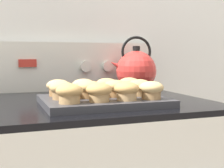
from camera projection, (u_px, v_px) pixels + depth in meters
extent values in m
cube|color=silver|center=(65.00, 20.00, 1.42)|extent=(8.00, 0.05, 2.40)
cube|color=black|center=(87.00, 102.00, 1.10)|extent=(0.80, 0.69, 0.02)
cube|color=silver|center=(68.00, 66.00, 1.39)|extent=(0.78, 0.05, 0.21)
cube|color=#B72D23|center=(28.00, 63.00, 1.29)|extent=(0.07, 0.01, 0.03)
cylinder|color=silver|center=(86.00, 67.00, 1.38)|extent=(0.05, 0.02, 0.05)
cylinder|color=silver|center=(108.00, 66.00, 1.41)|extent=(0.05, 0.02, 0.05)
cylinder|color=silver|center=(129.00, 66.00, 1.45)|extent=(0.05, 0.02, 0.05)
cube|color=#38383D|center=(103.00, 101.00, 0.99)|extent=(0.38, 0.29, 0.02)
cylinder|color=tan|center=(70.00, 98.00, 0.86)|extent=(0.06, 0.06, 0.03)
ellipsoid|color=tan|center=(69.00, 91.00, 0.86)|extent=(0.08, 0.08, 0.04)
cylinder|color=tan|center=(99.00, 97.00, 0.89)|extent=(0.06, 0.06, 0.03)
ellipsoid|color=tan|center=(99.00, 90.00, 0.89)|extent=(0.08, 0.08, 0.04)
cylinder|color=tan|center=(127.00, 96.00, 0.92)|extent=(0.06, 0.06, 0.03)
ellipsoid|color=tan|center=(127.00, 88.00, 0.92)|extent=(0.08, 0.08, 0.04)
cylinder|color=#A37A4C|center=(151.00, 94.00, 0.95)|extent=(0.06, 0.06, 0.03)
ellipsoid|color=tan|center=(151.00, 88.00, 0.94)|extent=(0.08, 0.08, 0.04)
cylinder|color=#A37A4C|center=(62.00, 95.00, 0.94)|extent=(0.06, 0.06, 0.03)
ellipsoid|color=tan|center=(62.00, 88.00, 0.94)|extent=(0.08, 0.08, 0.04)
cylinder|color=olive|center=(89.00, 93.00, 0.97)|extent=(0.06, 0.06, 0.03)
ellipsoid|color=tan|center=(89.00, 87.00, 0.97)|extent=(0.08, 0.08, 0.04)
cylinder|color=olive|center=(115.00, 92.00, 1.00)|extent=(0.06, 0.06, 0.03)
ellipsoid|color=tan|center=(115.00, 86.00, 1.00)|extent=(0.08, 0.08, 0.04)
cylinder|color=tan|center=(139.00, 91.00, 1.03)|extent=(0.06, 0.06, 0.03)
ellipsoid|color=tan|center=(139.00, 85.00, 1.03)|extent=(0.08, 0.08, 0.04)
cylinder|color=olive|center=(58.00, 92.00, 1.02)|extent=(0.06, 0.06, 0.03)
ellipsoid|color=tan|center=(58.00, 85.00, 1.02)|extent=(0.08, 0.08, 0.04)
cylinder|color=olive|center=(83.00, 91.00, 1.05)|extent=(0.06, 0.06, 0.03)
ellipsoid|color=tan|center=(83.00, 84.00, 1.05)|extent=(0.08, 0.08, 0.04)
cylinder|color=tan|center=(107.00, 90.00, 1.08)|extent=(0.06, 0.06, 0.03)
ellipsoid|color=tan|center=(107.00, 84.00, 1.07)|extent=(0.08, 0.08, 0.04)
cylinder|color=tan|center=(129.00, 89.00, 1.11)|extent=(0.06, 0.06, 0.03)
ellipsoid|color=tan|center=(129.00, 83.00, 1.11)|extent=(0.08, 0.08, 0.04)
sphere|color=red|center=(136.00, 71.00, 1.35)|extent=(0.18, 0.18, 0.18)
cylinder|color=black|center=(136.00, 48.00, 1.34)|extent=(0.03, 0.03, 0.02)
cone|color=red|center=(118.00, 66.00, 1.33)|extent=(0.09, 0.05, 0.07)
torus|color=black|center=(136.00, 52.00, 1.35)|extent=(0.13, 0.03, 0.13)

